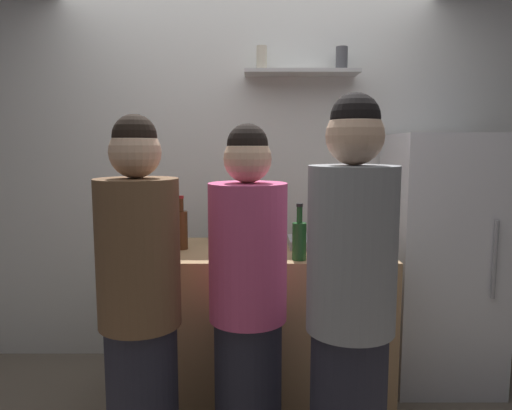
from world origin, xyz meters
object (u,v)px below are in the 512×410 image
Objects in this scene: wine_bottle_pale_glass at (242,224)px; person_brown_jacket at (140,316)px; baking_pan at (318,242)px; person_grey_hoodie at (350,319)px; refrigerator at (440,259)px; water_bottle_plastic at (220,225)px; wine_bottle_dark_glass at (344,234)px; utensil_holder at (379,245)px; wine_bottle_green_glass at (299,239)px; person_pink_top at (248,311)px; wine_bottle_amber_glass at (182,228)px.

wine_bottle_pale_glass is 0.19× the size of person_brown_jacket.
baking_pan is 0.21× the size of person_brown_jacket.
wine_bottle_pale_glass is 0.98m from person_brown_jacket.
person_grey_hoodie is at bearing -140.60° from person_brown_jacket.
person_grey_hoodie is (-0.81, -1.18, 0.05)m from refrigerator.
baking_pan is 0.59m from water_bottle_plastic.
utensil_holder is at bearing 13.21° from wine_bottle_dark_glass.
wine_bottle_pale_glass is at bearing 155.02° from utensil_holder.
person_brown_jacket reaches higher than wine_bottle_green_glass.
water_bottle_plastic reaches higher than baking_pan.
person_grey_hoodie reaches higher than person_pink_top.
water_bottle_plastic is 1.20m from person_grey_hoodie.
wine_bottle_dark_glass reaches higher than baking_pan.
person_pink_top is at bearing -118.08° from person_brown_jacket.
wine_bottle_amber_glass is 1.17m from person_grey_hoodie.
person_pink_top reaches higher than utensil_holder.
person_grey_hoodie reaches higher than wine_bottle_amber_glass.
refrigerator is 5.25× the size of wine_bottle_amber_glass.
refrigerator is 1.65m from wine_bottle_amber_glass.
person_grey_hoodie is (-0.28, -0.66, -0.15)m from utensil_holder.
person_pink_top is at bearing -142.48° from wine_bottle_dark_glass.
person_grey_hoodie is (0.78, -0.85, -0.21)m from wine_bottle_amber_glass.
refrigerator is 4.60× the size of wine_bottle_dark_glass.
wine_bottle_green_glass reaches higher than baking_pan.
wine_bottle_pale_glass is at bearing -25.59° from person_pink_top.
wine_bottle_green_glass is 0.69m from wine_bottle_amber_glass.
person_grey_hoodie is (0.01, -0.91, -0.11)m from baking_pan.
wine_bottle_amber_glass is at bearing -138.08° from water_bottle_plastic.
baking_pan is 0.20× the size of person_grey_hoodie.
wine_bottle_amber_glass is at bearing 170.23° from utensil_holder.
person_grey_hoodie is 1.06× the size of person_pink_top.
baking_pan is 0.38m from utensil_holder.
wine_bottle_amber_glass is at bearing -168.17° from refrigerator.
person_brown_jacket reaches higher than wine_bottle_amber_glass.
wine_bottle_dark_glass is at bearing -31.61° from water_bottle_plastic.
wine_bottle_green_glass is 0.87m from person_brown_jacket.
wine_bottle_amber_glass reaches higher than utensil_holder.
wine_bottle_amber_glass is 0.19× the size of person_pink_top.
water_bottle_plastic is (-1.39, -0.15, 0.25)m from refrigerator.
baking_pan is at bearing 139.03° from utensil_holder.
water_bottle_plastic is at bearing 168.31° from baking_pan.
utensil_holder is at bearing -106.36° from person_brown_jacket.
wine_bottle_green_glass is at bearing -21.58° from wine_bottle_amber_glass.
water_bottle_plastic is at bearing 156.90° from utensil_holder.
refrigerator is 1.30m from wine_bottle_pale_glass.
wine_bottle_green_glass is 0.18× the size of person_pink_top.
person_grey_hoodie reaches higher than wine_bottle_dark_glass.
water_bottle_plastic is at bearing 148.39° from wine_bottle_dark_glass.
person_grey_hoodie reaches higher than wine_bottle_green_glass.
wine_bottle_dark_glass is at bearing -104.17° from person_brown_jacket.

